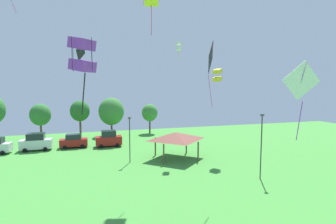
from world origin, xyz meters
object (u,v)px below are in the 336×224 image
object	(u,v)px
kite_flying_4	(301,83)
kite_flying_7	(82,55)
kite_flying_10	(81,52)
parked_car_third_from_left	(74,141)
kite_flying_1	(179,46)
kite_flying_2	(217,75)
park_pavilion	(176,136)
light_post_0	(130,137)
treeline_tree_4	(150,113)
treeline_tree_1	(40,115)
treeline_tree_2	(80,111)
parked_car_second_from_left	(36,142)
treeline_tree_3	(111,111)
parked_car_rightmost_in_row	(109,139)
kite_flying_6	(12,2)
kite_flying_5	(211,59)
light_post_1	(261,143)

from	to	relation	value
kite_flying_4	kite_flying_7	world-z (taller)	kite_flying_7
kite_flying_10	parked_car_third_from_left	xyz separation A→B (m)	(-2.08, 22.65, -11.38)
kite_flying_1	kite_flying_2	world-z (taller)	kite_flying_1
park_pavilion	light_post_0	world-z (taller)	light_post_0
park_pavilion	treeline_tree_4	world-z (taller)	treeline_tree_4
treeline_tree_4	kite_flying_1	bearing A→B (deg)	-89.38
treeline_tree_1	treeline_tree_2	bearing A→B (deg)	-12.97
kite_flying_2	kite_flying_4	xyz separation A→B (m)	(-3.96, -19.07, -1.33)
kite_flying_4	treeline_tree_1	bearing A→B (deg)	119.04
light_post_0	kite_flying_10	bearing A→B (deg)	-114.30
parked_car_third_from_left	light_post_0	xyz separation A→B (m)	(7.44, -10.77, 2.27)
parked_car_second_from_left	treeline_tree_3	size ratio (longest dim) A/B	0.59
kite_flying_7	kite_flying_10	xyz separation A→B (m)	(-0.32, 10.36, 1.41)
parked_car_rightmost_in_row	park_pavilion	distance (m)	12.95
kite_flying_2	treeline_tree_4	bearing A→B (deg)	103.04
kite_flying_1	treeline_tree_4	distance (m)	21.19
parked_car_second_from_left	light_post_0	xyz separation A→B (m)	(12.89, -10.52, 2.06)
parked_car_second_from_left	parked_car_third_from_left	world-z (taller)	parked_car_second_from_left
kite_flying_2	kite_flying_4	bearing A→B (deg)	-101.73
parked_car_third_from_left	kite_flying_6	bearing A→B (deg)	-123.08
light_post_0	treeline_tree_1	distance (m)	23.63
kite_flying_10	park_pavilion	world-z (taller)	kite_flying_10
kite_flying_2	parked_car_second_from_left	bearing A→B (deg)	155.93
light_post_0	treeline_tree_1	bearing A→B (deg)	125.09
kite_flying_7	treeline_tree_2	bearing A→B (deg)	92.23
kite_flying_2	parked_car_second_from_left	distance (m)	29.10
kite_flying_1	treeline_tree_4	bearing A→B (deg)	90.62
kite_flying_10	parked_car_rightmost_in_row	world-z (taller)	kite_flying_10
light_post_0	parked_car_second_from_left	bearing A→B (deg)	140.76
kite_flying_4	kite_flying_6	xyz separation A→B (m)	(-21.20, 21.70, 9.51)
parked_car_second_from_left	park_pavilion	world-z (taller)	park_pavilion
kite_flying_2	light_post_0	world-z (taller)	kite_flying_2
treeline_tree_1	treeline_tree_3	size ratio (longest dim) A/B	0.88
kite_flying_10	treeline_tree_3	xyz separation A→B (m)	(4.67, 31.90, -7.64)
kite_flying_2	parked_car_third_from_left	xyz separation A→B (m)	(-19.48, 11.38, -10.28)
kite_flying_1	kite_flying_7	xyz separation A→B (m)	(-12.45, -24.48, -4.43)
kite_flying_2	kite_flying_10	xyz separation A→B (m)	(-17.40, -11.27, 1.10)
kite_flying_5	treeline_tree_4	bearing A→B (deg)	86.99
kite_flying_6	parked_car_third_from_left	xyz separation A→B (m)	(5.68, 8.75, -18.46)
parked_car_third_from_left	parked_car_rightmost_in_row	bearing A→B (deg)	-8.35
kite_flying_5	park_pavilion	bearing A→B (deg)	86.02
kite_flying_10	parked_car_third_from_left	size ratio (longest dim) A/B	0.33
kite_flying_4	treeline_tree_4	size ratio (longest dim) A/B	0.83
kite_flying_2	treeline_tree_1	distance (m)	33.14
kite_flying_1	treeline_tree_1	distance (m)	29.15
light_post_1	parked_car_rightmost_in_row	bearing A→B (deg)	125.88
kite_flying_4	kite_flying_5	xyz separation A→B (m)	(-2.56, 7.79, 2.24)
parked_car_rightmost_in_row	treeline_tree_1	xyz separation A→B (m)	(-11.57, 9.33, 3.34)
kite_flying_1	parked_car_second_from_left	bearing A→B (deg)	157.79
kite_flying_10	treeline_tree_1	xyz separation A→B (m)	(-8.20, 31.19, -7.85)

